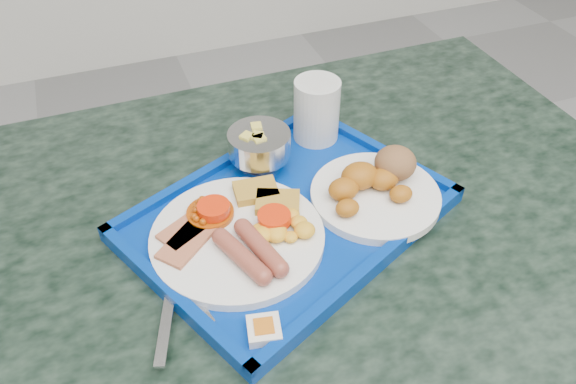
# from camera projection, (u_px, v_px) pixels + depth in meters

# --- Properties ---
(table) EXTENTS (1.25, 0.84, 0.77)m
(table) POSITION_uv_depth(u_px,v_px,m) (265.00, 315.00, 0.93)
(table) COLOR gray
(table) RESTS_ON floor
(tray) EXTENTS (0.52, 0.46, 0.03)m
(tray) POSITION_uv_depth(u_px,v_px,m) (288.00, 216.00, 0.81)
(tray) COLOR #032E92
(tray) RESTS_ON table
(main_plate) EXTENTS (0.24, 0.24, 0.04)m
(main_plate) POSITION_uv_depth(u_px,v_px,m) (243.00, 233.00, 0.76)
(main_plate) COLOR white
(main_plate) RESTS_ON tray
(bread_plate) EXTENTS (0.19, 0.19, 0.06)m
(bread_plate) POSITION_uv_depth(u_px,v_px,m) (376.00, 186.00, 0.82)
(bread_plate) COLOR white
(bread_plate) RESTS_ON tray
(fruit_bowl) EXTENTS (0.10, 0.10, 0.07)m
(fruit_bowl) POSITION_uv_depth(u_px,v_px,m) (259.00, 145.00, 0.86)
(fruit_bowl) COLOR #BDBDBF
(fruit_bowl) RESTS_ON tray
(juice_cup) EXTENTS (0.07, 0.07, 0.10)m
(juice_cup) POSITION_uv_depth(u_px,v_px,m) (317.00, 108.00, 0.91)
(juice_cup) COLOR silver
(juice_cup) RESTS_ON tray
(spoon) EXTENTS (0.06, 0.18, 0.01)m
(spoon) POSITION_uv_depth(u_px,v_px,m) (187.00, 248.00, 0.75)
(spoon) COLOR #BDBDBF
(spoon) RESTS_ON tray
(knife) EXTENTS (0.07, 0.18, 0.00)m
(knife) POSITION_uv_depth(u_px,v_px,m) (170.00, 299.00, 0.69)
(knife) COLOR #BDBDBF
(knife) RESTS_ON tray
(jam_packet) EXTENTS (0.05, 0.05, 0.02)m
(jam_packet) POSITION_uv_depth(u_px,v_px,m) (264.00, 330.00, 0.65)
(jam_packet) COLOR white
(jam_packet) RESTS_ON tray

